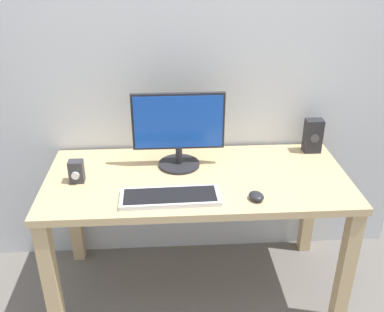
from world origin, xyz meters
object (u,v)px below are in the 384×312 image
Objects in this scene: audio_controller at (76,171)px; speaker_right at (313,136)px; keyboard_primary at (170,197)px; mouse at (256,196)px; desk at (197,194)px; monitor at (178,129)px.

speaker_right is at bearing 11.91° from audio_controller.
keyboard_primary is 0.41m from mouse.
desk is 13.47× the size of audio_controller.
desk is 0.38m from mouse.
speaker_right is 1.33m from audio_controller.
monitor is 0.41m from keyboard_primary.
monitor is 0.79m from speaker_right.
speaker_right is (0.42, 0.50, 0.08)m from mouse.
monitor reaches higher than speaker_right.
speaker_right is at bearing 29.58° from keyboard_primary.
keyboard_primary is at bearing -124.26° from desk.
mouse is 0.65m from speaker_right.
audio_controller is (-1.30, -0.27, -0.04)m from speaker_right.
audio_controller reaches higher than mouse.
desk is 0.76m from speaker_right.
monitor reaches higher than audio_controller.
mouse is at bearing -46.53° from monitor.
keyboard_primary is 4.10× the size of audio_controller.
audio_controller is at bearing -178.52° from desk.
monitor reaches higher than mouse.
monitor is at bearing 123.65° from desk.
monitor is 0.55m from mouse.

